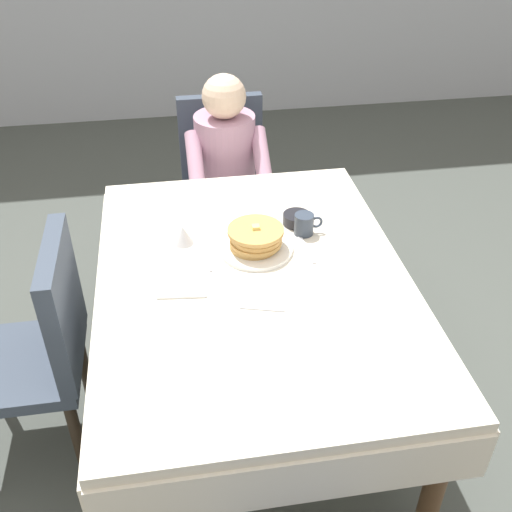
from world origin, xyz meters
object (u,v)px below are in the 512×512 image
object	(u,v)px
spoon_near_edge	(264,308)
knife_right_of_plate	(306,248)
breakfast_stack	(256,237)
fork_left_of_plate	(206,257)
diner_person	(227,165)
bowl_butter	(297,219)
chair_left_side	(43,342)
plate_breakfast	(256,248)
syrup_pitcher	(183,235)
cup_coffee	(305,224)
dining_table_main	(254,295)
chair_diner	(224,175)

from	to	relation	value
spoon_near_edge	knife_right_of_plate	bearing A→B (deg)	71.73
breakfast_stack	fork_left_of_plate	xyz separation A→B (m)	(-0.19, -0.02, -0.06)
diner_person	bowl_butter	xyz separation A→B (m)	(0.20, -0.70, 0.09)
bowl_butter	spoon_near_edge	bearing A→B (deg)	-113.67
chair_left_side	breakfast_stack	world-z (taller)	chair_left_side
plate_breakfast	bowl_butter	bearing A→B (deg)	39.71
breakfast_stack	bowl_butter	bearing A→B (deg)	39.13
plate_breakfast	bowl_butter	world-z (taller)	bowl_butter
chair_left_side	syrup_pitcher	size ratio (longest dim) A/B	11.62
knife_right_of_plate	spoon_near_edge	xyz separation A→B (m)	(-0.22, -0.32, 0.00)
cup_coffee	syrup_pitcher	world-z (taller)	cup_coffee
chair_left_side	syrup_pitcher	distance (m)	0.64
dining_table_main	breakfast_stack	xyz separation A→B (m)	(0.03, 0.16, 0.15)
syrup_pitcher	fork_left_of_plate	xyz separation A→B (m)	(0.08, -0.11, -0.04)
chair_left_side	diner_person	bearing A→B (deg)	-38.01
fork_left_of_plate	spoon_near_edge	world-z (taller)	same
chair_left_side	fork_left_of_plate	xyz separation A→B (m)	(0.61, 0.13, 0.21)
breakfast_stack	spoon_near_edge	size ratio (longest dim) A/B	1.41
diner_person	cup_coffee	distance (m)	0.81
cup_coffee	spoon_near_edge	distance (m)	0.49
chair_left_side	chair_diner	bearing A→B (deg)	-34.11
diner_person	chair_left_side	world-z (taller)	diner_person
dining_table_main	cup_coffee	distance (m)	0.36
syrup_pitcher	knife_right_of_plate	xyz separation A→B (m)	(0.46, -0.11, -0.04)
chair_left_side	cup_coffee	xyz separation A→B (m)	(1.01, 0.24, 0.25)
dining_table_main	plate_breakfast	bearing A→B (deg)	78.08
chair_left_side	plate_breakfast	world-z (taller)	chair_left_side
breakfast_stack	cup_coffee	world-z (taller)	breakfast_stack
knife_right_of_plate	spoon_near_edge	size ratio (longest dim) A/B	1.33
spoon_near_edge	diner_person	bearing A→B (deg)	105.09
diner_person	syrup_pitcher	distance (m)	0.82
chair_left_side	plate_breakfast	xyz separation A→B (m)	(0.80, 0.15, 0.22)
breakfast_stack	cup_coffee	distance (m)	0.22
syrup_pitcher	spoon_near_edge	size ratio (longest dim) A/B	0.53
breakfast_stack	syrup_pitcher	distance (m)	0.28
cup_coffee	bowl_butter	size ratio (longest dim) A/B	1.03
breakfast_stack	chair_left_side	bearing A→B (deg)	-169.06
diner_person	syrup_pitcher	xyz separation A→B (m)	(-0.26, -0.77, 0.11)
dining_table_main	knife_right_of_plate	bearing A→B (deg)	30.69
chair_left_side	plate_breakfast	distance (m)	0.85
plate_breakfast	diner_person	bearing A→B (deg)	90.68
breakfast_stack	fork_left_of_plate	world-z (taller)	breakfast_stack
chair_left_side	knife_right_of_plate	distance (m)	1.02
plate_breakfast	syrup_pitcher	bearing A→B (deg)	161.11
plate_breakfast	spoon_near_edge	distance (m)	0.34
chair_diner	knife_right_of_plate	world-z (taller)	chair_diner
bowl_butter	syrup_pitcher	size ratio (longest dim) A/B	1.37
diner_person	bowl_butter	world-z (taller)	diner_person
bowl_butter	chair_diner	bearing A→B (deg)	103.22
diner_person	plate_breakfast	size ratio (longest dim) A/B	4.00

